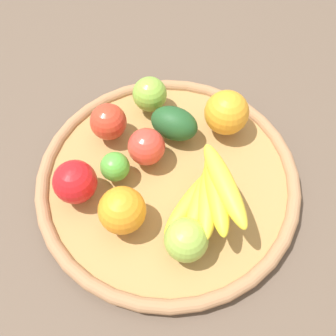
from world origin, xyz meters
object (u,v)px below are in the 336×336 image
(apple_2, at_px, (150,94))
(apple_0, at_px, (146,147))
(apple_3, at_px, (75,182))
(banana_bunch, at_px, (209,193))
(lime_0, at_px, (115,167))
(avocado, at_px, (174,123))
(apple_1, at_px, (186,240))
(apple_4, at_px, (108,122))
(orange_0, at_px, (122,210))
(orange_1, at_px, (227,113))

(apple_2, height_order, apple_0, same)
(apple_3, bearing_deg, apple_2, -155.66)
(banana_bunch, distance_m, lime_0, 0.17)
(avocado, xyz_separation_m, apple_1, (0.11, 0.19, 0.00))
(apple_2, bearing_deg, apple_3, 24.34)
(banana_bunch, relative_size, lime_0, 3.10)
(apple_4, relative_size, apple_2, 1.01)
(apple_0, bearing_deg, banana_bunch, 101.55)
(apple_0, height_order, lime_0, apple_0)
(orange_0, relative_size, lime_0, 1.49)
(apple_2, distance_m, lime_0, 0.16)
(apple_4, distance_m, orange_1, 0.21)
(apple_2, height_order, avocado, apple_2)
(apple_3, bearing_deg, avocado, -176.89)
(banana_bunch, relative_size, apple_3, 2.17)
(apple_2, bearing_deg, lime_0, 35.97)
(apple_2, bearing_deg, banana_bunch, 79.79)
(apple_1, bearing_deg, banana_bunch, -151.92)
(banana_bunch, xyz_separation_m, apple_1, (0.07, 0.04, -0.01))
(avocado, bearing_deg, apple_3, 3.11)
(apple_4, xyz_separation_m, apple_2, (-0.10, -0.01, -0.00))
(avocado, bearing_deg, apple_1, 59.52)
(apple_1, bearing_deg, apple_3, -63.46)
(orange_0, bearing_deg, apple_1, 120.01)
(apple_1, bearing_deg, apple_4, -93.62)
(apple_0, bearing_deg, orange_0, 40.17)
(banana_bunch, relative_size, orange_1, 1.94)
(lime_0, bearing_deg, orange_1, 173.75)
(orange_0, bearing_deg, apple_4, -112.97)
(apple_4, height_order, apple_0, apple_4)
(apple_2, relative_size, orange_0, 0.87)
(orange_1, height_order, apple_3, orange_1)
(apple_0, bearing_deg, apple_2, -125.87)
(banana_bunch, height_order, apple_3, banana_bunch)
(apple_4, distance_m, apple_3, 0.13)
(avocado, bearing_deg, orange_1, 155.26)
(apple_4, relative_size, apple_1, 0.98)
(apple_0, distance_m, apple_1, 0.18)
(apple_4, height_order, orange_0, orange_0)
(apple_2, height_order, apple_3, apple_3)
(avocado, bearing_deg, orange_0, 30.51)
(apple_3, relative_size, apple_1, 1.07)
(orange_0, bearing_deg, banana_bunch, 156.20)
(apple_0, bearing_deg, avocado, -166.93)
(orange_1, xyz_separation_m, lime_0, (0.22, -0.02, -0.02))
(apple_4, xyz_separation_m, lime_0, (0.04, 0.08, -0.01))
(avocado, height_order, apple_1, apple_1)
(orange_1, bearing_deg, orange_0, 12.96)
(orange_0, xyz_separation_m, apple_3, (0.04, -0.09, -0.00))
(apple_2, height_order, apple_1, apple_1)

